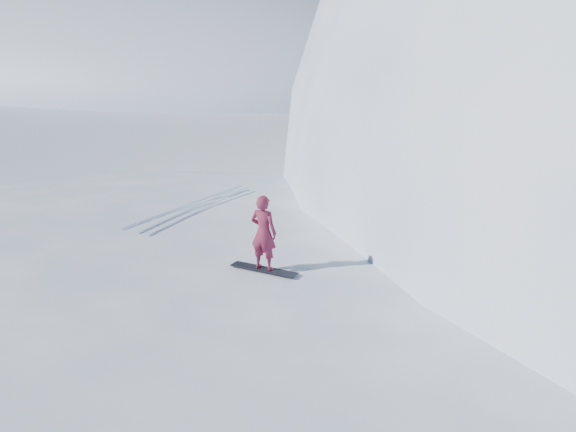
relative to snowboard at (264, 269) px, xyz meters
The scene contains 9 objects.
ground 4.29m from the snowboard, 157.55° to the right, with size 400.00×400.00×0.00m, color white.
near_ridge 3.71m from the snowboard, 144.25° to the left, with size 36.00×28.00×4.80m, color white.
far_ridge_a 93.89m from the snowboard, 141.33° to the left, with size 120.00×70.00×28.00m, color white.
far_ridge_c 116.97m from the snowboard, 111.72° to the left, with size 140.00×90.00×36.00m, color white.
wind_bumps 4.60m from the snowboard, 168.77° to the left, with size 16.00×14.40×1.00m.
snowboard is the anchor object (origin of this frame).
snowboarder 0.92m from the snowboard, ahead, with size 0.66×0.44×1.82m, color maroon.
vapor_plume 72.58m from the snowboard, 144.05° to the left, with size 8.51×6.80×5.95m, color white.
board_tracks 6.05m from the snowboard, 148.61° to the left, with size 1.56×5.99×0.04m.
Camera 1 is at (12.00, -10.03, 8.06)m, focal length 40.00 mm.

